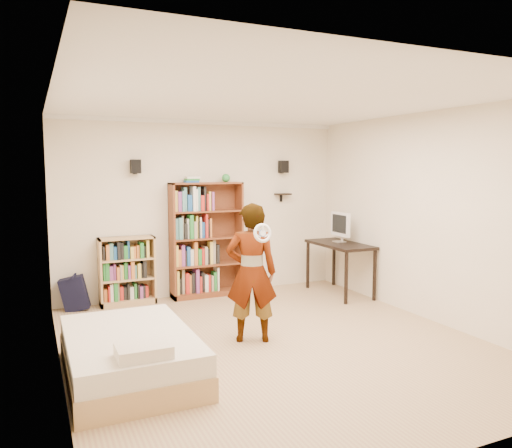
{
  "coord_description": "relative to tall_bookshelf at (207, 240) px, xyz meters",
  "views": [
    {
      "loc": [
        -2.45,
        -4.9,
        1.97
      ],
      "look_at": [
        0.04,
        0.6,
        1.3
      ],
      "focal_mm": 35.0,
      "sensor_mm": 36.0,
      "label": 1
    }
  ],
  "objects": [
    {
      "name": "imac",
      "position": [
        2.0,
        -0.64,
        0.17
      ],
      "size": [
        0.15,
        0.48,
        0.47
      ],
      "primitive_type": null,
      "rotation": [
        0.0,
        0.0,
        0.12
      ],
      "color": "white",
      "rests_on": "computer_desk"
    },
    {
      "name": "wall_shelf",
      "position": [
        1.36,
        0.07,
        0.67
      ],
      "size": [
        0.25,
        0.16,
        0.02
      ],
      "primitive_type": "cube",
      "color": "black",
      "rests_on": "room_shell"
    },
    {
      "name": "room_shell",
      "position": [
        0.01,
        -2.34,
        0.88
      ],
      "size": [
        4.52,
        5.02,
        2.71
      ],
      "color": "#F0E4CD",
      "rests_on": "ground"
    },
    {
      "name": "speaker_right",
      "position": [
        1.36,
        0.06,
        1.12
      ],
      "size": [
        0.14,
        0.12,
        0.2
      ],
      "primitive_type": "cube",
      "color": "black",
      "rests_on": "room_shell"
    },
    {
      "name": "low_bookshelf",
      "position": [
        -1.21,
        0.01,
        -0.39
      ],
      "size": [
        0.79,
        0.3,
        0.99
      ],
      "primitive_type": null,
      "color": "tan",
      "rests_on": "ground"
    },
    {
      "name": "wii_wheel",
      "position": [
        -0.19,
        -2.44,
        0.4
      ],
      "size": [
        0.21,
        0.08,
        0.21
      ],
      "primitive_type": "torus",
      "rotation": [
        1.36,
        0.0,
        0.0
      ],
      "color": "white",
      "rests_on": "person"
    },
    {
      "name": "computer_desk",
      "position": [
        1.94,
        -0.75,
        -0.48
      ],
      "size": [
        0.59,
        1.19,
        0.81
      ],
      "primitive_type": null,
      "color": "black",
      "rests_on": "ground"
    },
    {
      "name": "person",
      "position": [
        -0.19,
        -2.15,
        -0.09
      ],
      "size": [
        0.68,
        0.57,
        1.59
      ],
      "primitive_type": "imported",
      "rotation": [
        0.0,
        0.0,
        2.77
      ],
      "color": "black",
      "rests_on": "ground"
    },
    {
      "name": "ground",
      "position": [
        0.01,
        -2.34,
        -0.88
      ],
      "size": [
        4.5,
        5.0,
        0.01
      ],
      "primitive_type": "cube",
      "color": "tan",
      "rests_on": "ground"
    },
    {
      "name": "daybed",
      "position": [
        -1.65,
        -2.56,
        -0.62
      ],
      "size": [
        1.15,
        1.77,
        0.52
      ],
      "primitive_type": null,
      "color": "silver",
      "rests_on": "ground"
    },
    {
      "name": "navy_bag",
      "position": [
        -1.95,
        -0.01,
        -0.63
      ],
      "size": [
        0.41,
        0.31,
        0.49
      ],
      "primitive_type": null,
      "rotation": [
        0.0,
        0.0,
        -0.23
      ],
      "color": "black",
      "rests_on": "ground"
    },
    {
      "name": "tall_bookshelf",
      "position": [
        0.0,
        0.0,
        0.0
      ],
      "size": [
        1.11,
        0.32,
        1.76
      ],
      "primitive_type": null,
      "color": "brown",
      "rests_on": "ground"
    },
    {
      "name": "speaker_left",
      "position": [
        -1.04,
        0.06,
        1.12
      ],
      "size": [
        0.14,
        0.12,
        0.2
      ],
      "primitive_type": "cube",
      "color": "black",
      "rests_on": "room_shell"
    },
    {
      "name": "crown_molding",
      "position": [
        0.01,
        -2.34,
        1.79
      ],
      "size": [
        4.5,
        5.0,
        0.06
      ],
      "color": "white",
      "rests_on": "room_shell"
    }
  ]
}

